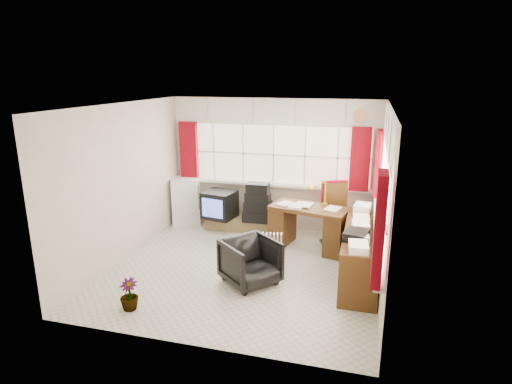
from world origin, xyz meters
TOP-DOWN VIEW (x-y plane):
  - ground at (0.00, 0.00)m, footprint 4.00×4.00m
  - room_walls at (0.00, 0.00)m, footprint 4.00×4.00m
  - window_back at (0.00, 1.94)m, footprint 3.70×0.12m
  - window_right at (1.94, 0.00)m, footprint 0.12×3.70m
  - curtains at (0.92, 0.93)m, footprint 3.83×3.83m
  - overhead_cabinets at (0.98, 0.98)m, footprint 3.98×3.98m
  - desk at (0.83, 1.11)m, footprint 1.41×0.92m
  - desk_lamp at (1.06, 1.32)m, footprint 0.17×0.15m
  - task_chair at (1.24, 1.44)m, footprint 0.62×0.64m
  - office_chair at (0.21, -0.40)m, footprint 1.01×1.01m
  - radiator at (0.37, 0.18)m, footprint 0.40×0.22m
  - credenza at (1.73, 0.20)m, footprint 0.50×2.00m
  - file_tray at (1.66, -0.21)m, footprint 0.36×0.42m
  - tv_bench at (-0.55, 1.72)m, footprint 1.40×0.50m
  - crt_tv at (-0.96, 1.56)m, footprint 0.66×0.62m
  - hifi_stack at (-0.20, 1.55)m, footprint 0.55×0.36m
  - mini_fridge at (-1.77, 1.80)m, footprint 0.73×0.73m
  - spray_bottle_a at (-0.08, 0.59)m, footprint 0.15×0.15m
  - spray_bottle_b at (-0.65, 0.72)m, footprint 0.12×0.12m
  - flower_vase at (-1.09, -1.50)m, footprint 0.24×0.24m

SIDE VIEW (x-z plane):
  - ground at x=0.00m, z-range 0.00..0.00m
  - spray_bottle_b at x=-0.65m, z-range 0.00..0.21m
  - tv_bench at x=-0.55m, z-range 0.00..0.25m
  - spray_bottle_a at x=-0.08m, z-range 0.00..0.31m
  - flower_vase at x=-1.09m, z-range 0.00..0.42m
  - radiator at x=0.37m, z-range -0.05..0.51m
  - office_chair at x=0.21m, z-range 0.00..0.66m
  - credenza at x=1.73m, z-range -0.03..0.82m
  - desk at x=0.83m, z-range 0.02..0.81m
  - mini_fridge at x=-1.77m, z-range 0.00..0.93m
  - crt_tv at x=-0.96m, z-range 0.25..0.77m
  - hifi_stack at x=-0.20m, z-range 0.22..0.95m
  - task_chair at x=1.24m, z-range 0.03..1.16m
  - file_tray at x=1.66m, z-range 0.75..0.87m
  - window_back at x=0.00m, z-range -0.85..2.75m
  - window_right at x=1.94m, z-range -0.85..2.75m
  - desk_lamp at x=1.06m, z-range 0.83..1.24m
  - curtains at x=0.92m, z-range 0.88..2.03m
  - room_walls at x=0.00m, z-range -0.50..3.50m
  - overhead_cabinets at x=0.98m, z-range 2.01..2.49m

